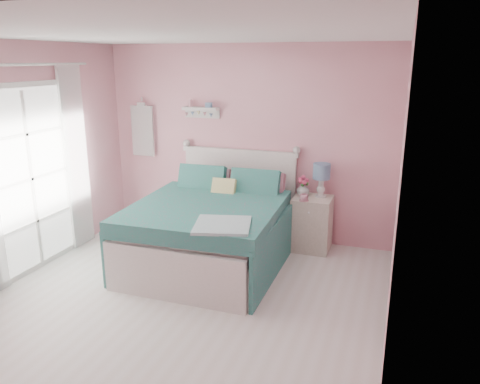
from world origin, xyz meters
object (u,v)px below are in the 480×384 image
Objects in this scene: teacup at (304,198)px; vase at (303,189)px; bed at (212,230)px; table_lamp at (322,174)px; nightstand at (312,223)px.

vase is at bearing 105.70° from teacup.
bed is at bearing -147.49° from teacup.
bed is 20.22× the size of teacup.
vase is (0.92, 0.84, 0.38)m from bed.
table_lamp is at bearing 6.40° from vase.
vase reaches higher than nightstand.
nightstand is 0.46m from vase.
table_lamp is at bearing 38.89° from nightstand.
bed is at bearing -143.03° from nightstand.
bed is 12.47× the size of vase.
vase reaches higher than teacup.
nightstand is 1.61× the size of table_lamp.
table_lamp is 4.12× the size of teacup.
teacup is at bearing 30.20° from bed.
bed is at bearing -137.57° from vase.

